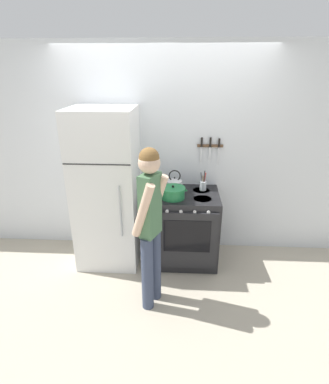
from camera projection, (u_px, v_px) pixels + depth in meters
The scene contains 9 objects.
ground_plane at pixel (164, 243), 4.15m from camera, with size 14.00×14.00×0.00m, color #B2A893.
wall_back at pixel (164, 153), 3.69m from camera, with size 10.00×0.06×2.55m.
refrigerator at pixel (107, 189), 3.51m from camera, with size 0.71×0.72×1.87m.
stove_range at pixel (186, 227), 3.64m from camera, with size 0.74×0.68×0.89m.
dutch_oven_pot at pixel (173, 193), 3.37m from camera, with size 0.32×0.28×0.15m.
tea_kettle at pixel (175, 184), 3.60m from camera, with size 0.23×0.19×0.25m.
utensil_jar at pixel (203, 185), 3.59m from camera, with size 0.08×0.08×0.25m.
person at pixel (150, 222), 2.76m from camera, with size 0.35×0.40×1.64m.
wall_knife_strip at pixel (210, 146), 3.58m from camera, with size 0.31×0.03×0.33m.
Camera 1 is at (0.21, -3.56, 2.25)m, focal length 28.00 mm.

